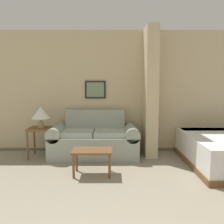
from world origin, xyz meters
name	(u,v)px	position (x,y,z in m)	size (l,w,h in m)	color
wall_back	(116,92)	(0.00, 4.31, 1.29)	(7.62, 0.16, 2.60)	#CCB78E
wall_partition_pillar	(150,92)	(0.69, 3.93, 1.30)	(0.24, 0.64, 2.60)	#CCB78E
couch	(94,140)	(-0.45, 3.83, 0.34)	(1.78, 0.84, 0.93)	#99A393
coffee_table	(92,153)	(-0.41, 2.78, 0.35)	(0.64, 0.41, 0.41)	brown
side_table	(41,132)	(-1.50, 3.77, 0.50)	(0.49, 0.49, 0.60)	brown
table_lamp	(41,113)	(-1.50, 3.77, 0.89)	(0.38, 0.38, 0.43)	tan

